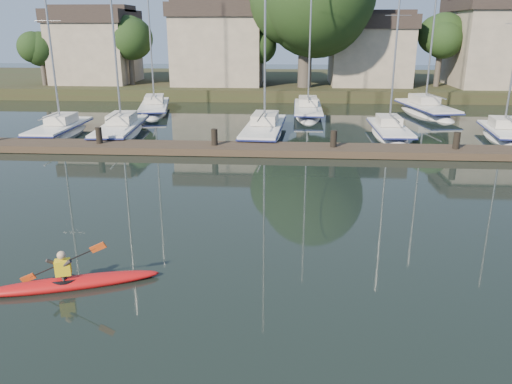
# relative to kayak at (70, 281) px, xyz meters

# --- Properties ---
(ground) EXTENTS (160.00, 160.00, 0.00)m
(ground) POSITION_rel_kayak_xyz_m (4.47, 0.13, -0.16)
(ground) COLOR black
(ground) RESTS_ON ground
(kayak) EXTENTS (4.19, 1.93, 1.36)m
(kayak) POSITION_rel_kayak_xyz_m (0.00, 0.00, 0.00)
(kayak) COLOR #B0130D
(kayak) RESTS_ON ground
(dock) EXTENTS (34.00, 2.00, 1.80)m
(dock) POSITION_rel_kayak_xyz_m (4.47, 14.13, 0.04)
(dock) COLOR #433626
(dock) RESTS_ON ground
(sailboat_0) EXTENTS (2.08, 7.12, 11.26)m
(sailboat_0) POSITION_rel_kayak_xyz_m (-8.44, 17.99, -0.35)
(sailboat_0) COLOR silver
(sailboat_0) RESTS_ON ground
(sailboat_1) EXTENTS (2.77, 8.55, 13.75)m
(sailboat_1) POSITION_rel_kayak_xyz_m (-4.79, 18.22, -0.35)
(sailboat_1) COLOR silver
(sailboat_1) RESTS_ON ground
(sailboat_2) EXTENTS (2.66, 9.24, 15.12)m
(sailboat_2) POSITION_rel_kayak_xyz_m (3.75, 18.60, -0.35)
(sailboat_2) COLOR silver
(sailboat_2) RESTS_ON ground
(sailboat_3) EXTENTS (1.91, 7.24, 11.67)m
(sailboat_3) POSITION_rel_kayak_xyz_m (11.15, 19.06, -0.34)
(sailboat_3) COLOR silver
(sailboat_3) RESTS_ON ground
(sailboat_4) EXTENTS (2.70, 6.65, 10.99)m
(sailboat_4) POSITION_rel_kayak_xyz_m (17.61, 18.76, -0.34)
(sailboat_4) COLOR silver
(sailboat_4) RESTS_ON ground
(sailboat_5) EXTENTS (3.74, 8.94, 14.42)m
(sailboat_5) POSITION_rel_kayak_xyz_m (-5.06, 26.89, -0.34)
(sailboat_5) COLOR silver
(sailboat_5) RESTS_ON ground
(sailboat_6) EXTENTS (2.13, 9.64, 15.29)m
(sailboat_6) POSITION_rel_kayak_xyz_m (6.56, 26.55, -0.34)
(sailboat_6) COLOR silver
(sailboat_6) RESTS_ON ground
(sailboat_7) EXTENTS (3.71, 8.96, 14.03)m
(sailboat_7) POSITION_rel_kayak_xyz_m (15.32, 27.26, -0.37)
(sailboat_7) COLOR silver
(sailboat_7) RESTS_ON ground
(shore) EXTENTS (90.00, 25.25, 12.75)m
(shore) POSITION_rel_kayak_xyz_m (6.08, 40.42, 3.06)
(shore) COLOR #2A351A
(shore) RESTS_ON ground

